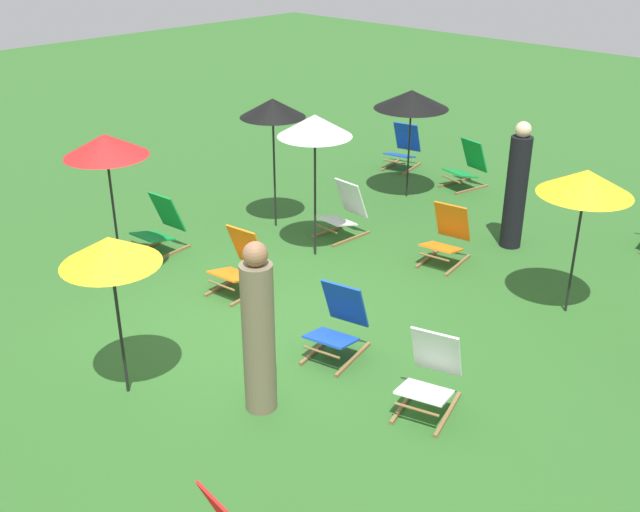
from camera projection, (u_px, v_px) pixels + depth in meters
The scene contains 17 objects.
ground_plane at pixel (249, 325), 8.78m from camera, with size 40.00×40.00×0.00m, color #2D6026.
deckchair_1 at pixel (467, 166), 12.96m from camera, with size 0.63×0.84×0.83m.
deckchair_2 at pixel (344, 212), 11.04m from camera, with size 0.52×0.79×0.83m.
deckchair_4 at pixel (447, 237), 10.21m from camera, with size 0.60×0.83×0.83m.
deckchair_7 at pixel (430, 375), 7.21m from camera, with size 0.68×0.87×0.83m.
deckchair_8 at pixel (160, 227), 10.53m from camera, with size 0.55×0.80×0.83m.
deckchair_9 at pixel (240, 263), 9.45m from camera, with size 0.57×0.81×0.83m.
deckchair_10 at pixel (338, 324), 8.09m from camera, with size 0.64×0.85×0.83m.
deckchair_11 at pixel (403, 148), 13.93m from camera, with size 0.63×0.85×0.83m.
umbrella_0 at pixel (110, 251), 6.93m from camera, with size 0.96×0.96×1.72m.
umbrella_1 at pixel (105, 146), 8.98m from camera, with size 1.03×1.03×2.01m.
umbrella_2 at pixel (411, 99), 11.97m from camera, with size 1.22×1.22×1.81m.
umbrella_3 at pixel (586, 183), 8.39m from camera, with size 1.08×1.08×1.81m.
umbrella_4 at pixel (315, 126), 9.77m from camera, with size 1.00×1.00×2.01m.
umbrella_5 at pixel (273, 108), 10.74m from camera, with size 0.96×0.96×1.98m.
person_0 at pixel (516, 189), 10.47m from camera, with size 0.40×0.40×1.84m.
person_1 at pixel (258, 333), 7.00m from camera, with size 0.38×0.38×1.78m.
Camera 1 is at (5.90, -4.85, 4.49)m, focal length 41.84 mm.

